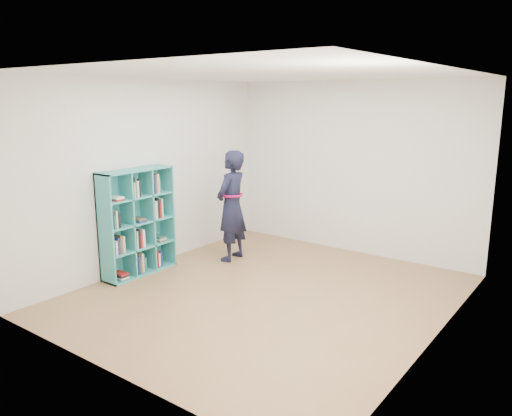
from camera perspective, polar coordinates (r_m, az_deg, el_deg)
The scene contains 9 objects.
floor at distance 6.17m, azimuth 1.22°, elevation -9.83°, with size 4.50×4.50×0.00m, color #966D44.
ceiling at distance 5.71m, azimuth 1.35°, elevation 15.09°, with size 4.50×4.50×0.00m, color white.
wall_left at distance 7.13m, azimuth -12.00°, elevation 3.81°, with size 0.02×4.50×2.60m, color silver.
wall_right at distance 4.95m, azimuth 20.56°, elevation -0.45°, with size 0.02×4.50×2.60m, color silver.
wall_back at distance 7.72m, azimuth 10.99°, elevation 4.51°, with size 4.00×0.02×2.60m, color silver.
wall_front at distance 4.21m, azimuth -16.70°, elevation -2.35°, with size 4.00×0.02×2.60m, color silver.
bookshelf at distance 6.87m, azimuth -13.55°, elevation -1.69°, with size 0.31×1.07×1.43m.
person at distance 7.24m, azimuth -2.81°, elevation 0.25°, with size 0.46×0.63×1.62m.
smartphone at distance 7.37m, azimuth -3.40°, elevation 1.31°, with size 0.04×0.09×0.13m.
Camera 1 is at (3.29, -4.66, 2.34)m, focal length 35.00 mm.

